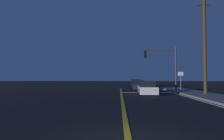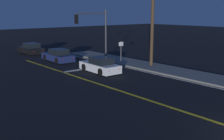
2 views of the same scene
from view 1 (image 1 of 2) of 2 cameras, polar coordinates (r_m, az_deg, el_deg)
lane_line_center at (r=14.43m, az=3.03°, el=-8.90°), size 0.20×31.22×0.01m
lane_line_edge_right at (r=15.59m, az=24.59°, el=-8.20°), size 0.16×31.22×0.01m
stop_bar at (r=22.30m, az=10.35°, el=-6.45°), size 5.92×0.50×0.01m
car_far_approaching_navy at (r=27.38m, az=7.66°, el=-4.43°), size 1.90×4.36×1.34m
car_parked_curb_white at (r=20.23m, az=10.10°, el=-5.27°), size 1.93×4.22×1.34m
car_following_oncoming_black at (r=34.47m, az=6.65°, el=-3.95°), size 1.94×4.38×1.34m
traffic_signal_near_right at (r=25.00m, az=14.81°, el=2.45°), size 3.94×0.28×5.47m
utility_pole_right at (r=20.63m, az=25.25°, el=7.72°), size 1.53×0.31×10.00m
street_sign_corner at (r=22.52m, az=19.27°, el=-2.33°), size 0.56×0.06×2.33m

